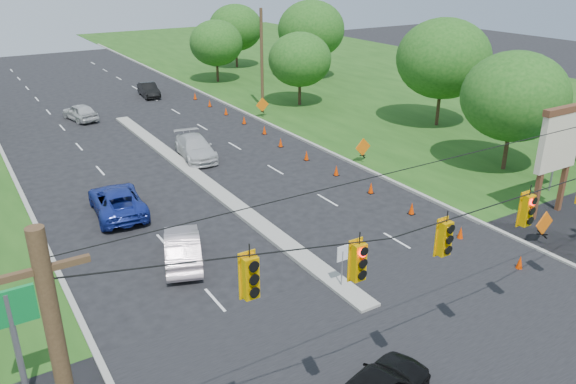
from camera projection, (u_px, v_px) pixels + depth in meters
ground at (445, 368)px, 19.40m from camera, size 160.00×160.00×0.00m
grass_right at (518, 118)px, 49.66m from camera, size 40.00×160.00×0.06m
cross_street at (445, 368)px, 19.40m from camera, size 160.00×14.00×0.02m
curb_left at (9, 167)px, 37.99m from camera, size 0.25×110.00×0.16m
curb_right at (267, 124)px, 47.81m from camera, size 0.25×110.00×0.16m
median at (200, 180)px, 35.85m from camera, size 1.00×34.00×0.18m
median_sign at (342, 258)px, 23.53m from camera, size 0.55×0.06×2.05m
signal_span at (487, 255)px, 16.67m from camera, size 25.60×0.32×9.00m
utility_pole_far_right at (262, 60)px, 51.16m from camera, size 0.28×0.28×9.00m
pylon_sign at (559, 144)px, 29.67m from camera, size 5.90×2.30×6.12m
cone_0 at (520, 263)px, 25.43m from camera, size 0.32×0.32×0.70m
cone_1 at (461, 233)px, 28.17m from camera, size 0.32×0.32×0.70m
cone_2 at (412, 208)px, 30.91m from camera, size 0.32×0.32×0.70m
cone_3 at (371, 188)px, 33.65m from camera, size 0.32×0.32×0.70m
cone_4 at (336, 170)px, 36.39m from camera, size 0.32×0.32×0.70m
cone_5 at (306, 155)px, 39.13m from camera, size 0.32×0.32×0.70m
cone_6 at (281, 142)px, 41.88m from camera, size 0.32×0.32×0.70m
cone_7 at (264, 130)px, 44.91m from camera, size 0.32×0.32×0.70m
cone_8 at (244, 120)px, 47.65m from camera, size 0.32×0.32×0.70m
cone_9 at (226, 111)px, 50.39m from camera, size 0.32×0.32×0.70m
cone_10 at (210, 103)px, 53.13m from camera, size 0.32×0.32×0.70m
cone_11 at (195, 96)px, 55.88m from camera, size 0.32×0.32×0.70m
work_sign_0 at (544, 224)px, 27.37m from camera, size 1.27×0.58×1.37m
work_sign_1 at (363, 148)px, 38.33m from camera, size 1.27×0.58×1.37m
work_sign_2 at (262, 105)px, 49.30m from camera, size 1.27×0.58×1.37m
tree_7 at (514, 96)px, 35.64m from camera, size 6.72×6.72×7.84m
tree_8 at (443, 59)px, 45.18m from camera, size 7.56×7.56×8.82m
tree_9 at (300, 60)px, 52.14m from camera, size 5.88×5.88×6.86m
tree_10 at (311, 29)px, 63.38m from camera, size 7.56×7.56×8.82m
tree_11 at (236, 28)px, 70.29m from camera, size 6.72×6.72×7.84m
tree_12 at (216, 43)px, 62.13m from camera, size 5.88×5.88×6.86m
white_sedan at (182, 247)px, 25.90m from camera, size 3.03×4.84×1.51m
blue_pickup at (117, 201)px, 30.82m from camera, size 3.04×5.71×1.53m
silver_car_far at (195, 148)px, 39.46m from camera, size 2.86×5.49×1.52m
silver_car_oncoming at (80, 112)px, 48.61m from camera, size 2.56×4.52×1.45m
dark_car_receding at (149, 90)px, 56.90m from camera, size 1.84×4.32×1.38m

